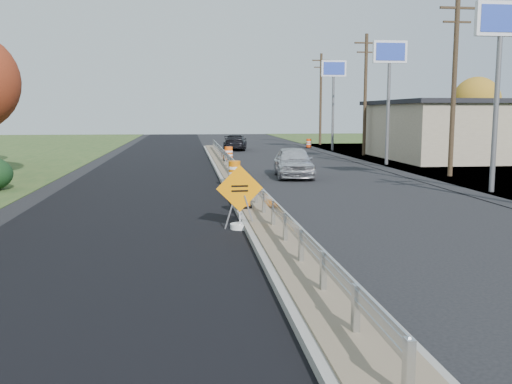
{
  "coord_description": "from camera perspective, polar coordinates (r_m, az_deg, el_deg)",
  "views": [
    {
      "loc": [
        -2.4,
        -19.73,
        3.4
      ],
      "look_at": [
        -0.43,
        -3.46,
        1.1
      ],
      "focal_mm": 40.0,
      "sensor_mm": 36.0,
      "label": 1
    }
  ],
  "objects": [
    {
      "name": "milled_overlay",
      "position": [
        29.99,
        -10.69,
        1.35
      ],
      "size": [
        7.2,
        120.0,
        0.01
      ],
      "primitive_type": "cube",
      "color": "black",
      "rests_on": "ground"
    },
    {
      "name": "median",
      "position": [
        28.03,
        -1.95,
        1.24
      ],
      "size": [
        1.6,
        55.0,
        0.23
      ],
      "color": "gray",
      "rests_on": "ground"
    },
    {
      "name": "ground",
      "position": [
        20.17,
        0.02,
        -1.72
      ],
      "size": [
        140.0,
        140.0,
        0.0
      ],
      "primitive_type": "plane",
      "color": "black",
      "rests_on": "ground"
    },
    {
      "name": "barrel_median_near",
      "position": [
        19.01,
        -1.25,
        -0.4
      ],
      "size": [
        0.57,
        0.57,
        0.83
      ],
      "color": "black",
      "rests_on": "median"
    },
    {
      "name": "caution_sign",
      "position": [
        16.65,
        -1.63,
        -2.11
      ],
      "size": [
        1.37,
        0.57,
        1.89
      ],
      "rotation": [
        0.0,
        0.0,
        0.06
      ],
      "color": "white",
      "rests_on": "ground"
    },
    {
      "name": "barrel_median_far",
      "position": [
        37.17,
        -2.76,
        3.79
      ],
      "size": [
        0.65,
        0.65,
        0.95
      ],
      "color": "black",
      "rests_on": "median"
    },
    {
      "name": "pylon_sign_mid",
      "position": [
        38.12,
        13.21,
        12.4
      ],
      "size": [
        2.2,
        0.3,
        7.9
      ],
      "color": "slate",
      "rests_on": "ground"
    },
    {
      "name": "utility_pole_north",
      "position": [
        60.38,
        6.49,
        9.39
      ],
      "size": [
        1.9,
        0.26,
        9.4
      ],
      "color": "#473523",
      "rests_on": "ground"
    },
    {
      "name": "retail_building_near",
      "position": [
        46.12,
        23.69,
        5.77
      ],
      "size": [
        18.5,
        12.5,
        4.27
      ],
      "color": "tan",
      "rests_on": "ground"
    },
    {
      "name": "tree_far_yellow",
      "position": [
        60.79,
        21.19,
        8.52
      ],
      "size": [
        4.62,
        4.62,
        6.86
      ],
      "color": "#473523",
      "rests_on": "ground"
    },
    {
      "name": "pylon_sign_north",
      "position": [
        51.47,
        7.77,
        11.33
      ],
      "size": [
        2.2,
        0.3,
        7.9
      ],
      "color": "slate",
      "rests_on": "ground"
    },
    {
      "name": "barrel_median_mid",
      "position": [
        25.9,
        -2.17,
        2.0
      ],
      "size": [
        0.67,
        0.67,
        0.98
      ],
      "color": "black",
      "rests_on": "median"
    },
    {
      "name": "guardrail",
      "position": [
        28.96,
        -2.13,
        2.68
      ],
      "size": [
        0.1,
        46.15,
        0.72
      ],
      "color": "silver",
      "rests_on": "median"
    },
    {
      "name": "car_dark_far",
      "position": [
        51.87,
        -2.08,
        5.0
      ],
      "size": [
        2.6,
        5.1,
        1.42
      ],
      "primitive_type": "imported",
      "rotation": [
        0.0,
        0.0,
        3.01
      ],
      "color": "black",
      "rests_on": "ground"
    },
    {
      "name": "utility_pole_nmid",
      "position": [
        45.92,
        10.87,
        9.76
      ],
      "size": [
        1.9,
        0.26,
        9.4
      ],
      "color": "#473523",
      "rests_on": "ground"
    },
    {
      "name": "barrel_shoulder_far",
      "position": [
        54.98,
        5.3,
        4.84
      ],
      "size": [
        0.6,
        0.6,
        0.88
      ],
      "color": "black",
      "rests_on": "ground"
    },
    {
      "name": "car_silver",
      "position": [
        30.14,
        3.77,
        3.03
      ],
      "size": [
        2.29,
        4.88,
        1.61
      ],
      "primitive_type": "imported",
      "rotation": [
        0.0,
        0.0,
        -0.08
      ],
      "color": "silver",
      "rests_on": "ground"
    },
    {
      "name": "utility_pole_smid",
      "position": [
        31.96,
        19.2,
        10.3
      ],
      "size": [
        1.9,
        0.26,
        9.4
      ],
      "color": "#473523",
      "rests_on": "ground"
    },
    {
      "name": "pylon_sign_south",
      "position": [
        26.32,
        23.23,
        14.06
      ],
      "size": [
        2.2,
        0.3,
        7.9
      ],
      "color": "slate",
      "rests_on": "ground"
    }
  ]
}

